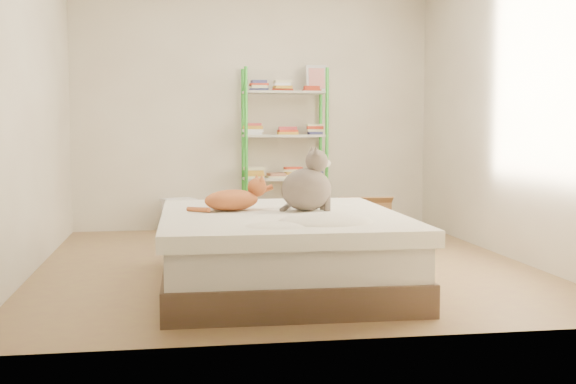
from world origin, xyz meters
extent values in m
cube|color=#875F47|center=(0.00, 0.00, 0.00)|extent=(3.80, 4.20, 0.01)
cube|color=#EFE9CD|center=(0.00, 2.10, 1.30)|extent=(3.80, 0.01, 2.60)
cube|color=#EFE9CD|center=(0.00, -2.10, 1.30)|extent=(3.80, 0.01, 2.60)
cube|color=#EFE9CD|center=(-1.90, 0.00, 1.30)|extent=(0.01, 4.20, 2.60)
cube|color=#EFE9CD|center=(1.90, 0.00, 1.30)|extent=(0.01, 4.20, 2.60)
cube|color=brown|center=(-0.15, -0.82, 0.10)|extent=(1.59, 1.97, 0.19)
cube|color=silver|center=(-0.15, -0.82, 0.30)|extent=(1.54, 1.91, 0.21)
cube|color=white|center=(-0.15, -0.82, 0.46)|extent=(1.62, 2.01, 0.10)
cylinder|color=green|center=(-0.12, 1.72, 0.85)|extent=(0.04, 0.04, 1.70)
cylinder|color=green|center=(-0.12, 2.04, 0.85)|extent=(0.04, 0.04, 1.70)
cylinder|color=green|center=(0.72, 1.72, 0.85)|extent=(0.04, 0.04, 1.70)
cylinder|color=green|center=(0.72, 2.04, 0.85)|extent=(0.04, 0.04, 1.70)
cube|color=beige|center=(0.30, 1.88, 0.10)|extent=(0.86, 0.34, 0.02)
cube|color=beige|center=(0.30, 1.88, 0.55)|extent=(0.86, 0.34, 0.02)
cube|color=beige|center=(0.30, 1.88, 1.00)|extent=(0.86, 0.34, 0.02)
cube|color=beige|center=(0.30, 1.88, 1.45)|extent=(0.86, 0.34, 0.02)
cube|color=#B53A3F|center=(0.00, 1.88, 0.16)|extent=(0.20, 0.16, 0.09)
cube|color=#B53A3F|center=(0.60, 1.88, 0.16)|extent=(0.20, 0.16, 0.09)
cube|color=#B53A3F|center=(0.00, 1.88, 0.61)|extent=(0.20, 0.16, 0.09)
cube|color=#B53A3F|center=(0.20, 1.88, 0.61)|extent=(0.20, 0.16, 0.09)
cube|color=#B53A3F|center=(0.40, 1.88, 0.61)|extent=(0.20, 0.16, 0.09)
cube|color=#B53A3F|center=(0.60, 1.88, 0.61)|extent=(0.20, 0.16, 0.09)
cube|color=#B53A3F|center=(0.00, 1.88, 1.06)|extent=(0.20, 0.16, 0.09)
cube|color=#B53A3F|center=(0.30, 1.88, 1.06)|extent=(0.20, 0.16, 0.09)
cube|color=#B53A3F|center=(0.60, 1.88, 1.06)|extent=(0.20, 0.16, 0.09)
cube|color=#B53A3F|center=(0.00, 1.88, 1.51)|extent=(0.20, 0.16, 0.09)
cube|color=#B53A3F|center=(0.30, 1.88, 1.51)|extent=(0.20, 0.16, 0.09)
cube|color=#B53A3F|center=(0.60, 1.88, 1.51)|extent=(0.20, 0.16, 0.09)
cube|color=silver|center=(0.65, 1.93, 1.60)|extent=(0.22, 0.07, 0.28)
cube|color=red|center=(0.65, 1.92, 1.60)|extent=(0.17, 0.04, 0.22)
cube|color=#99693E|center=(0.96, 1.26, 0.19)|extent=(0.56, 0.46, 0.37)
cube|color=#572074|center=(0.97, 1.04, 0.18)|extent=(0.32, 0.03, 0.08)
cube|color=#99693E|center=(0.96, 1.04, 0.37)|extent=(0.54, 0.20, 0.12)
cube|color=white|center=(-0.81, 1.85, 0.16)|extent=(0.35, 0.32, 0.33)
cube|color=white|center=(-0.81, 1.85, 0.34)|extent=(0.39, 0.36, 0.03)
camera|label=1|loc=(-0.86, -5.60, 1.07)|focal=45.00mm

